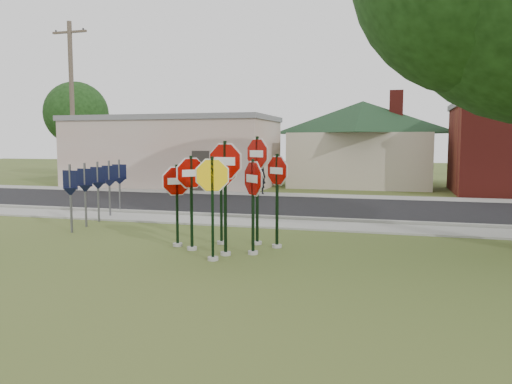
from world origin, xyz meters
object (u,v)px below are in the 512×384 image
(stop_sign_center, at_px, (225,180))
(stop_sign_left, at_px, (191,190))
(pedestrian, at_px, (260,177))
(utility_pole_near, at_px, (72,102))
(stop_sign_yellow, at_px, (212,195))

(stop_sign_center, height_order, stop_sign_left, stop_sign_center)
(pedestrian, bearing_deg, stop_sign_center, 101.00)
(stop_sign_left, distance_m, pedestrian, 13.07)
(stop_sign_center, relative_size, utility_pole_near, 0.29)
(stop_sign_center, relative_size, pedestrian, 1.64)
(stop_sign_center, xyz_separation_m, pedestrian, (-2.81, 13.25, -0.86))
(stop_sign_center, bearing_deg, pedestrian, 101.96)
(pedestrian, bearing_deg, stop_sign_yellow, 100.11)
(stop_sign_center, relative_size, stop_sign_yellow, 1.15)
(stop_sign_left, bearing_deg, stop_sign_yellow, -44.97)
(stop_sign_yellow, bearing_deg, pedestrian, 101.07)
(stop_sign_yellow, height_order, stop_sign_left, stop_sign_yellow)
(stop_sign_left, height_order, utility_pole_near, utility_pole_near)
(stop_sign_center, bearing_deg, stop_sign_left, 161.94)
(stop_sign_yellow, xyz_separation_m, utility_pole_near, (-14.21, 14.84, 3.49))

